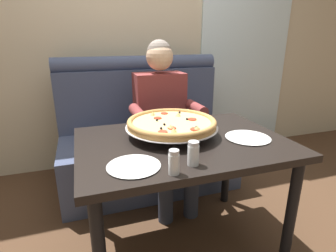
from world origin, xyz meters
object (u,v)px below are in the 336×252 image
at_px(plate_near_left, 248,136).
at_px(plate_near_right, 134,165).
at_px(shaker_parmesan, 193,155).
at_px(patio_chair, 225,92).
at_px(shaker_pepper_flakes, 174,164).
at_px(diner_main, 163,114).
at_px(pizza, 172,123).
at_px(dining_table, 182,155).
at_px(booth_bench, 147,140).

relative_size(plate_near_left, plate_near_right, 1.05).
distance_m(shaker_parmesan, patio_chair, 2.88).
bearing_deg(patio_chair, plate_near_right, -128.12).
xyz_separation_m(shaker_pepper_flakes, plate_near_right, (-0.15, 0.12, -0.04)).
xyz_separation_m(shaker_pepper_flakes, patio_chair, (1.68, 2.45, -0.25)).
bearing_deg(shaker_parmesan, plate_near_left, 25.91).
xyz_separation_m(shaker_parmesan, patio_chair, (1.57, 2.40, -0.25)).
bearing_deg(diner_main, pizza, -102.14).
xyz_separation_m(diner_main, shaker_pepper_flakes, (-0.26, -0.98, 0.07)).
bearing_deg(pizza, plate_near_right, -131.70).
bearing_deg(plate_near_left, diner_main, 112.29).
relative_size(dining_table, diner_main, 0.93).
xyz_separation_m(dining_table, plate_near_left, (0.37, -0.09, 0.10)).
bearing_deg(shaker_pepper_flakes, patio_chair, 55.58).
bearing_deg(shaker_pepper_flakes, plate_near_left, 25.79).
distance_m(booth_bench, shaker_pepper_flakes, 1.31).
bearing_deg(plate_near_left, patio_chair, 62.70).
height_order(dining_table, shaker_pepper_flakes, shaker_pepper_flakes).
relative_size(booth_bench, shaker_pepper_flakes, 13.60).
relative_size(dining_table, plate_near_right, 4.79).
relative_size(booth_bench, shaker_parmesan, 13.08).
xyz_separation_m(diner_main, plate_near_left, (0.29, -0.71, 0.03)).
height_order(pizza, shaker_parmesan, shaker_parmesan).
bearing_deg(dining_table, shaker_parmesan, -102.82).
bearing_deg(plate_near_left, booth_bench, 110.76).
bearing_deg(dining_table, booth_bench, 90.00).
height_order(booth_bench, plate_near_left, booth_bench).
bearing_deg(booth_bench, dining_table, -90.00).
height_order(shaker_parmesan, patio_chair, patio_chair).
distance_m(dining_table, plate_near_right, 0.42).
bearing_deg(plate_near_right, dining_table, 35.87).
relative_size(diner_main, shaker_pepper_flakes, 11.59).
xyz_separation_m(shaker_pepper_flakes, plate_near_left, (0.55, 0.27, -0.04)).
distance_m(booth_bench, diner_main, 0.42).
height_order(pizza, plate_near_right, pizza).
relative_size(booth_bench, diner_main, 1.17).
relative_size(booth_bench, pizza, 2.73).
distance_m(dining_table, pizza, 0.20).
xyz_separation_m(diner_main, shaker_parmesan, (-0.15, -0.93, 0.07)).
relative_size(pizza, shaker_pepper_flakes, 4.98).
xyz_separation_m(pizza, patio_chair, (1.53, 2.00, -0.28)).
relative_size(plate_near_left, patio_chair, 0.30).
xyz_separation_m(diner_main, pizza, (-0.11, -0.52, 0.10)).
height_order(dining_table, shaker_parmesan, shaker_parmesan).
xyz_separation_m(shaker_parmesan, shaker_pepper_flakes, (-0.11, -0.05, -0.00)).
distance_m(pizza, plate_near_left, 0.45).
distance_m(pizza, patio_chair, 2.53).
distance_m(shaker_pepper_flakes, patio_chair, 2.98).
relative_size(shaker_parmesan, patio_chair, 0.13).
relative_size(shaker_parmesan, plate_near_left, 0.44).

